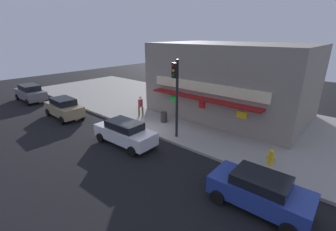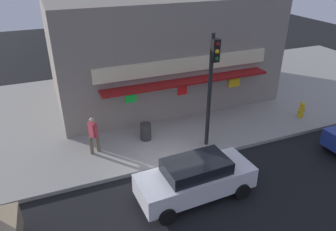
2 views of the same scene
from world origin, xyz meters
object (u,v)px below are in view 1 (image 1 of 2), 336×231
object	(u,v)px
traffic_light	(176,89)
parked_car_grey	(30,93)
parked_car_white	(125,132)
parked_car_blue	(260,191)
parked_car_tan	(64,108)
trash_can	(164,117)
fire_hydrant	(271,157)
pedestrian	(141,105)

from	to	relation	value
traffic_light	parked_car_grey	xyz separation A→B (m)	(-18.29, -2.78, -2.67)
parked_car_white	parked_car_blue	world-z (taller)	parked_car_white
traffic_light	parked_car_tan	size ratio (longest dim) A/B	1.25
traffic_light	trash_can	world-z (taller)	traffic_light
trash_can	parked_car_grey	distance (m)	16.35
fire_hydrant	parked_car_grey	xyz separation A→B (m)	(-24.53, -3.42, 0.30)
traffic_light	trash_can	distance (m)	4.23
pedestrian	parked_car_white	size ratio (longest dim) A/B	0.39
parked_car_grey	parked_car_tan	bearing A→B (deg)	-0.92
trash_can	fire_hydrant	bearing A→B (deg)	-6.40
traffic_light	trash_can	size ratio (longest dim) A/B	6.19
fire_hydrant	trash_can	xyz separation A→B (m)	(-8.79, 0.98, -0.00)
fire_hydrant	parked_car_blue	bearing A→B (deg)	-79.07
parked_car_grey	parked_car_blue	distance (m)	25.22
traffic_light	parked_car_white	world-z (taller)	traffic_light
parked_car_tan	parked_car_white	bearing A→B (deg)	0.78
traffic_light	parked_car_tan	distance (m)	11.01
parked_car_grey	pedestrian	bearing A→B (deg)	17.51
traffic_light	fire_hydrant	bearing A→B (deg)	5.81
traffic_light	trash_can	xyz separation A→B (m)	(-2.55, 1.62, -2.97)
trash_can	parked_car_tan	world-z (taller)	parked_car_tan
traffic_light	trash_can	bearing A→B (deg)	147.57
parked_car_grey	trash_can	bearing A→B (deg)	15.62
trash_can	parked_car_blue	world-z (taller)	parked_car_blue
traffic_light	parked_car_blue	world-z (taller)	traffic_light
parked_car_white	parked_car_tan	bearing A→B (deg)	-179.22
traffic_light	pedestrian	distance (m)	5.79
pedestrian	parked_car_white	world-z (taller)	pedestrian
fire_hydrant	parked_car_tan	distance (m)	16.89
parked_car_grey	parked_car_blue	bearing A→B (deg)	-0.35
fire_hydrant	parked_car_white	bearing A→B (deg)	-157.49
fire_hydrant	parked_car_blue	xyz separation A→B (m)	(0.69, -3.57, 0.21)
traffic_light	parked_car_blue	xyz separation A→B (m)	(6.93, -2.94, -2.76)
parked_car_tan	trash_can	bearing A→B (deg)	30.38
parked_car_grey	traffic_light	bearing A→B (deg)	8.65
trash_can	parked_car_tan	bearing A→B (deg)	-149.62
parked_car_tan	parked_car_blue	xyz separation A→B (m)	(17.20, -0.03, -0.06)
fire_hydrant	parked_car_grey	distance (m)	24.77
parked_car_white	parked_car_tan	size ratio (longest dim) A/B	1.06
parked_car_white	parked_car_blue	distance (m)	8.97
traffic_light	pedestrian	size ratio (longest dim) A/B	2.98
fire_hydrant	parked_car_tan	bearing A→B (deg)	-167.88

